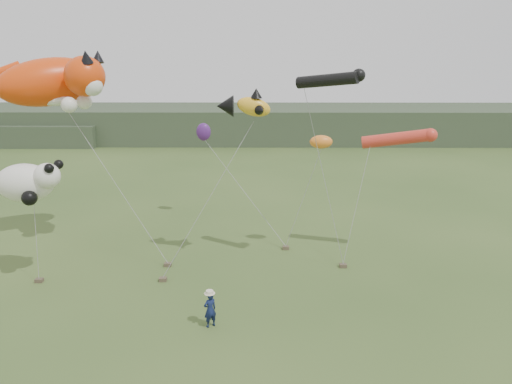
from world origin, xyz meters
TOP-DOWN VIEW (x-y plane):
  - ground at (0.00, 0.00)m, footprint 120.00×120.00m
  - headland at (-3.11, 44.69)m, footprint 90.00×13.00m
  - festival_attendant at (-0.74, 0.19)m, footprint 0.64×0.59m
  - sandbag_anchors at (-1.60, 5.70)m, footprint 15.00×4.47m
  - cat_kite at (-9.21, 8.73)m, footprint 7.15×5.05m
  - fish_kite at (0.43, 6.00)m, footprint 2.63×1.76m
  - tube_kites at (6.77, 6.57)m, footprint 7.06×3.68m
  - panda_kite at (-9.28, 4.40)m, footprint 3.10×2.00m
  - misc_kites at (0.85, 10.81)m, footprint 7.67×6.45m

SIDE VIEW (x-z plane):
  - ground at x=0.00m, z-range 0.00..0.00m
  - sandbag_anchors at x=-1.60m, z-range 0.00..0.18m
  - festival_attendant at x=-0.74m, z-range 0.00..1.47m
  - headland at x=-3.11m, z-range -0.08..3.92m
  - panda_kite at x=-9.28m, z-range 3.84..5.77m
  - misc_kites at x=0.85m, z-range 5.24..6.52m
  - tube_kites at x=6.77m, z-range 5.51..9.59m
  - fish_kite at x=0.43m, z-range 7.35..8.80m
  - cat_kite at x=-9.21m, z-range 7.45..10.62m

